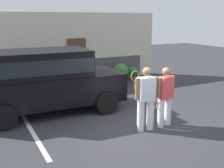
{
  "coord_description": "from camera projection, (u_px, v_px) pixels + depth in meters",
  "views": [
    {
      "loc": [
        -3.92,
        -6.08,
        3.03
      ],
      "look_at": [
        -0.13,
        1.2,
        1.05
      ],
      "focal_mm": 44.16,
      "sensor_mm": 36.0,
      "label": 1
    }
  ],
  "objects": [
    {
      "name": "parked_suv",
      "position": [
        47.0,
        78.0,
        8.81
      ],
      "size": [
        4.67,
        2.3,
        2.05
      ],
      "rotation": [
        0.0,
        0.0,
        -0.04
      ],
      "color": "black",
      "rests_on": "ground_plane"
    },
    {
      "name": "parking_stripe_0",
      "position": [
        29.0,
        127.0,
        7.83
      ],
      "size": [
        0.12,
        4.4,
        0.01
      ],
      "primitive_type": "cube",
      "color": "silver",
      "rests_on": "ground_plane"
    },
    {
      "name": "ground_plane",
      "position": [
        136.0,
        129.0,
        7.72
      ],
      "size": [
        40.0,
        40.0,
        0.0
      ],
      "primitive_type": "plane",
      "color": "#2D2D33"
    },
    {
      "name": "tennis_player_woman",
      "position": [
        165.0,
        96.0,
        7.74
      ],
      "size": [
        0.89,
        0.32,
        1.7
      ],
      "rotation": [
        0.0,
        0.0,
        3.29
      ],
      "color": "white",
      "rests_on": "ground_plane"
    },
    {
      "name": "potted_plant_by_porch",
      "position": [
        121.0,
        72.0,
        13.07
      ],
      "size": [
        0.7,
        0.7,
        0.92
      ],
      "color": "gray",
      "rests_on": "ground_plane"
    },
    {
      "name": "house_frontage",
      "position": [
        64.0,
        51.0,
        12.81
      ],
      "size": [
        9.74,
        0.4,
        3.27
      ],
      "color": "beige",
      "rests_on": "ground_plane"
    },
    {
      "name": "potted_plant_secondary",
      "position": [
        133.0,
        72.0,
        13.71
      ],
      "size": [
        0.52,
        0.52,
        0.69
      ],
      "color": "brown",
      "rests_on": "ground_plane"
    },
    {
      "name": "tennis_player_man",
      "position": [
        146.0,
        98.0,
        7.43
      ],
      "size": [
        0.78,
        0.32,
        1.76
      ],
      "rotation": [
        0.0,
        0.0,
        3.02
      ],
      "color": "white",
      "rests_on": "ground_plane"
    }
  ]
}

